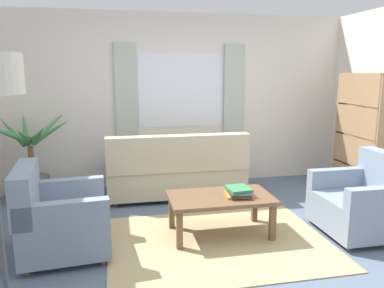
{
  "coord_description": "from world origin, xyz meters",
  "views": [
    {
      "loc": [
        -1.0,
        -3.5,
        1.75
      ],
      "look_at": [
        -0.14,
        0.7,
        0.91
      ],
      "focal_mm": 35.2,
      "sensor_mm": 36.0,
      "label": 1
    }
  ],
  "objects_px": {
    "armchair_right": "(365,202)",
    "coffee_table": "(220,201)",
    "book_stack_on_table": "(239,192)",
    "potted_plant": "(32,166)",
    "bookshelf": "(362,140)",
    "armchair_left": "(58,219)",
    "couch": "(176,171)"
  },
  "relations": [
    {
      "from": "coffee_table",
      "to": "book_stack_on_table",
      "type": "distance_m",
      "value": 0.22
    },
    {
      "from": "couch",
      "to": "armchair_right",
      "type": "xyz_separation_m",
      "value": [
        1.8,
        -1.62,
        -0.01
      ]
    },
    {
      "from": "armchair_left",
      "to": "armchair_right",
      "type": "height_order",
      "value": "same"
    },
    {
      "from": "armchair_right",
      "to": "coffee_table",
      "type": "bearing_deg",
      "value": -99.88
    },
    {
      "from": "coffee_table",
      "to": "potted_plant",
      "type": "xyz_separation_m",
      "value": [
        -2.19,
        1.55,
        0.11
      ]
    },
    {
      "from": "book_stack_on_table",
      "to": "potted_plant",
      "type": "distance_m",
      "value": 2.86
    },
    {
      "from": "armchair_right",
      "to": "coffee_table",
      "type": "distance_m",
      "value": 1.56
    },
    {
      "from": "armchair_right",
      "to": "bookshelf",
      "type": "xyz_separation_m",
      "value": [
        0.74,
        1.12,
        0.45
      ]
    },
    {
      "from": "armchair_right",
      "to": "bookshelf",
      "type": "bearing_deg",
      "value": 147.08
    },
    {
      "from": "coffee_table",
      "to": "potted_plant",
      "type": "height_order",
      "value": "potted_plant"
    },
    {
      "from": "potted_plant",
      "to": "bookshelf",
      "type": "xyz_separation_m",
      "value": [
        4.47,
        -0.7,
        0.32
      ]
    },
    {
      "from": "armchair_right",
      "to": "coffee_table",
      "type": "relative_size",
      "value": 0.8
    },
    {
      "from": "armchair_left",
      "to": "potted_plant",
      "type": "xyz_separation_m",
      "value": [
        -0.55,
        1.65,
        0.13
      ]
    },
    {
      "from": "book_stack_on_table",
      "to": "potted_plant",
      "type": "xyz_separation_m",
      "value": [
        -2.38,
        1.58,
        0.01
      ]
    },
    {
      "from": "book_stack_on_table",
      "to": "potted_plant",
      "type": "bearing_deg",
      "value": 146.47
    },
    {
      "from": "armchair_right",
      "to": "book_stack_on_table",
      "type": "height_order",
      "value": "armchair_right"
    },
    {
      "from": "armchair_right",
      "to": "potted_plant",
      "type": "distance_m",
      "value": 4.16
    },
    {
      "from": "potted_plant",
      "to": "bookshelf",
      "type": "height_order",
      "value": "bookshelf"
    },
    {
      "from": "couch",
      "to": "book_stack_on_table",
      "type": "xyz_separation_m",
      "value": [
        0.45,
        -1.38,
        0.11
      ]
    },
    {
      "from": "bookshelf",
      "to": "armchair_right",
      "type": "bearing_deg",
      "value": 146.81
    },
    {
      "from": "potted_plant",
      "to": "bookshelf",
      "type": "bearing_deg",
      "value": -8.94
    },
    {
      "from": "potted_plant",
      "to": "armchair_right",
      "type": "bearing_deg",
      "value": -26.09
    },
    {
      "from": "couch",
      "to": "coffee_table",
      "type": "relative_size",
      "value": 1.73
    },
    {
      "from": "armchair_left",
      "to": "armchair_right",
      "type": "bearing_deg",
      "value": -98.64
    },
    {
      "from": "book_stack_on_table",
      "to": "bookshelf",
      "type": "relative_size",
      "value": 0.21
    },
    {
      "from": "armchair_left",
      "to": "coffee_table",
      "type": "relative_size",
      "value": 0.83
    },
    {
      "from": "armchair_left",
      "to": "book_stack_on_table",
      "type": "xyz_separation_m",
      "value": [
        1.84,
        0.07,
        0.13
      ]
    },
    {
      "from": "potted_plant",
      "to": "bookshelf",
      "type": "distance_m",
      "value": 4.53
    },
    {
      "from": "couch",
      "to": "book_stack_on_table",
      "type": "distance_m",
      "value": 1.45
    },
    {
      "from": "potted_plant",
      "to": "armchair_left",
      "type": "bearing_deg",
      "value": -71.68
    },
    {
      "from": "book_stack_on_table",
      "to": "armchair_right",
      "type": "bearing_deg",
      "value": -10.41
    },
    {
      "from": "armchair_right",
      "to": "book_stack_on_table",
      "type": "xyz_separation_m",
      "value": [
        -1.35,
        0.25,
        0.13
      ]
    }
  ]
}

